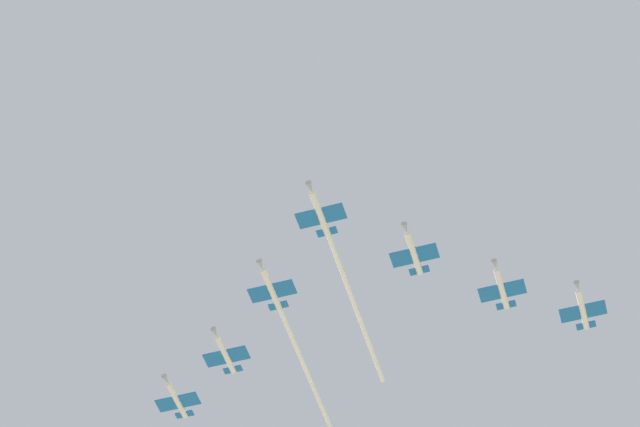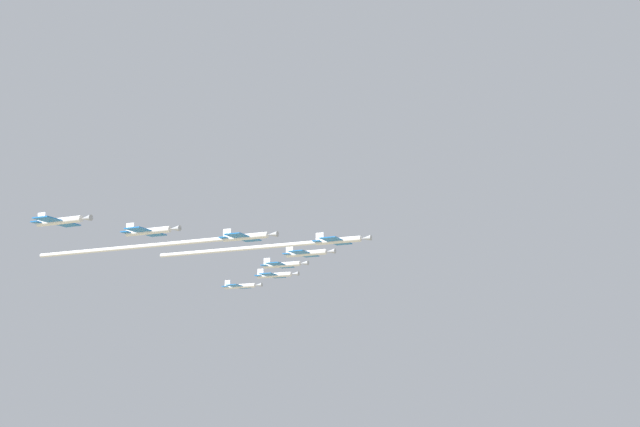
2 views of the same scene
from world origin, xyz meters
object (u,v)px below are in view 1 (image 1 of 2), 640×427
object	(u,v)px
jet_port_outer	(501,288)
jet_starboard_outer	(225,353)
jet_lead	(340,266)
jet_port_inner	(413,252)
jet_port_trail	(176,399)
jet_starboard_inner	(297,350)
jet_center_rear	(582,308)

from	to	relation	value
jet_port_outer	jet_starboard_outer	distance (m)	59.08
jet_lead	jet_port_inner	bearing A→B (deg)	-175.48
jet_port_outer	jet_port_trail	size ratio (longest dim) A/B	1.00
jet_port_outer	jet_starboard_outer	size ratio (longest dim) A/B	1.00
jet_lead	jet_port_inner	distance (m)	14.82
jet_port_outer	jet_starboard_outer	world-z (taller)	jet_port_outer
jet_port_outer	jet_starboard_outer	bearing A→B (deg)	0.00
jet_port_outer	jet_port_inner	bearing A→B (deg)	44.16
jet_lead	jet_starboard_outer	bearing A→B (deg)	-27.70
jet_starboard_inner	jet_port_trail	world-z (taller)	jet_starboard_inner
jet_lead	jet_starboard_outer	world-z (taller)	jet_lead
jet_center_rear	jet_port_trail	distance (m)	88.60
jet_port_inner	jet_port_outer	bearing A→B (deg)	-135.84
jet_port_outer	jet_center_rear	distance (m)	17.91
jet_lead	jet_port_inner	size ratio (longest dim) A/B	3.93
jet_port_inner	jet_starboard_inner	size ratio (longest dim) A/B	0.22
jet_port_inner	jet_center_rear	bearing A→B (deg)	-140.36
jet_port_outer	jet_center_rear	xyz separation A→B (m)	(14.31, -10.77, -0.20)
jet_port_inner	jet_port_outer	xyz separation A→B (m)	(18.30, -9.43, 0.24)
jet_port_inner	jet_starboard_outer	world-z (taller)	jet_port_inner
jet_port_inner	jet_starboard_outer	bearing A→B (deg)	-17.94
jet_starboard_outer	jet_center_rear	size ratio (longest dim) A/B	1.00
jet_port_trail	jet_starboard_outer	bearing A→B (deg)	145.55
jet_port_outer	jet_port_trail	world-z (taller)	jet_port_outer
jet_port_outer	jet_center_rear	bearing A→B (deg)	-145.55
jet_lead	jet_port_trail	xyz separation A→B (m)	(10.18, 50.15, -0.56)
jet_lead	jet_center_rear	distance (m)	51.18
jet_port_inner	jet_starboard_inner	bearing A→B (deg)	-31.16
jet_lead	jet_center_rear	world-z (taller)	jet_center_rear
jet_port_inner	jet_starboard_outer	size ratio (longest dim) A/B	1.00
jet_port_outer	jet_lead	bearing A→B (deg)	27.70
jet_center_rear	jet_starboard_inner	bearing A→B (deg)	6.39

